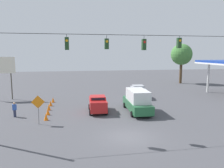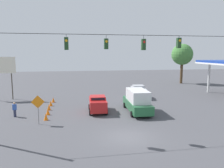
{
  "view_description": "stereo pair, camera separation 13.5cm",
  "coord_description": "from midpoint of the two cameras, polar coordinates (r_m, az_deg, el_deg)",
  "views": [
    {
      "loc": [
        4.45,
        16.7,
        6.81
      ],
      "look_at": [
        -0.19,
        -8.58,
        3.22
      ],
      "focal_mm": 35.0,
      "sensor_mm": 36.0,
      "label": 1
    },
    {
      "loc": [
        4.32,
        16.72,
        6.81
      ],
      "look_at": [
        -0.19,
        -8.58,
        3.22
      ],
      "focal_mm": 35.0,
      "sensor_mm": 36.0,
      "label": 2
    }
  ],
  "objects": [
    {
      "name": "work_zone_sign",
      "position": [
        22.22,
        -18.92,
        -5.02
      ],
      "size": [
        1.27,
        0.06,
        2.84
      ],
      "color": "slate",
      "rests_on": "ground_plane"
    },
    {
      "name": "overhead_signal_span",
      "position": [
        18.52,
        3.2,
        4.54
      ],
      "size": [
        23.71,
        0.38,
        8.83
      ],
      "color": "#4C473D",
      "rests_on": "ground_plane"
    },
    {
      "name": "traffic_cone_fourth",
      "position": [
        29.75,
        -15.87,
        -4.88
      ],
      "size": [
        0.43,
        0.43,
        0.72
      ],
      "primitive_type": "cone",
      "color": "orange",
      "rests_on": "ground_plane"
    },
    {
      "name": "sedan_silver_oncoming_far",
      "position": [
        34.18,
        6.71,
        -1.87
      ],
      "size": [
        2.27,
        4.21,
        1.94
      ],
      "color": "#A8AAB2",
      "rests_on": "ground_plane"
    },
    {
      "name": "traffic_cone_second",
      "position": [
        25.6,
        -16.56,
        -6.97
      ],
      "size": [
        0.43,
        0.43,
        0.72
      ],
      "primitive_type": "cone",
      "color": "orange",
      "rests_on": "ground_plane"
    },
    {
      "name": "traffic_cone_nearest",
      "position": [
        23.68,
        -17.03,
        -8.21
      ],
      "size": [
        0.43,
        0.43,
        0.72
      ],
      "primitive_type": "cone",
      "color": "orange",
      "rests_on": "ground_plane"
    },
    {
      "name": "ground_plane",
      "position": [
        18.57,
        4.1,
        -13.58
      ],
      "size": [
        140.0,
        140.0,
        0.0
      ],
      "primitive_type": "plane",
      "color": "#47474C"
    },
    {
      "name": "sedan_red_withflow_mid",
      "position": [
        25.73,
        -3.89,
        -5.13
      ],
      "size": [
        2.26,
        4.21,
        1.9
      ],
      "color": "red",
      "rests_on": "ground_plane"
    },
    {
      "name": "traffic_cone_fifth",
      "position": [
        31.81,
        -15.27,
        -4.03
      ],
      "size": [
        0.43,
        0.43,
        0.72
      ],
      "primitive_type": "cone",
      "color": "orange",
      "rests_on": "ground_plane"
    },
    {
      "name": "tree_horizon_left",
      "position": [
        52.37,
        17.63,
        7.32
      ],
      "size": [
        4.77,
        4.77,
        9.02
      ],
      "color": "#4C3823",
      "rests_on": "ground_plane"
    },
    {
      "name": "traffic_cone_third",
      "position": [
        27.67,
        -16.31,
        -5.85
      ],
      "size": [
        0.43,
        0.43,
        0.72
      ],
      "primitive_type": "cone",
      "color": "orange",
      "rests_on": "ground_plane"
    },
    {
      "name": "box_truck_green_crossing_near",
      "position": [
        25.76,
        6.47,
        -4.4
      ],
      "size": [
        2.59,
        6.59,
        2.66
      ],
      "color": "#236038",
      "rests_on": "ground_plane"
    },
    {
      "name": "pedestrian",
      "position": [
        25.96,
        -24.24,
        -6.13
      ],
      "size": [
        0.4,
        0.28,
        1.63
      ],
      "color": "#2D334C",
      "rests_on": "ground_plane"
    }
  ]
}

